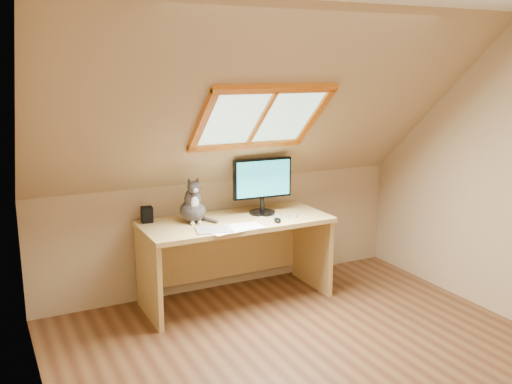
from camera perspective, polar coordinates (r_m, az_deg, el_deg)
ground at (r=4.04m, az=7.51°, el=-17.43°), size 3.50×3.50×0.00m
room_shell at (r=3.48m, az=9.04°, el=2.75°), size 3.52×3.52×2.41m
desk at (r=4.97m, az=-2.38°, el=-5.05°), size 1.61×0.70×0.73m
monitor at (r=4.96m, az=0.65°, el=0.99°), size 0.54×0.23×0.49m
cat at (r=4.76m, az=-6.34°, el=-1.38°), size 0.23×0.27×0.39m
desk_speaker at (r=4.83m, az=-10.85°, el=-2.23°), size 0.10×0.10×0.13m
graphics_tablet at (r=4.53m, az=-4.21°, el=-3.80°), size 0.32×0.26×0.01m
mouse at (r=4.76m, az=2.17°, el=-2.82°), size 0.09×0.12×0.03m
papers at (r=4.56m, az=-2.22°, el=-3.69°), size 0.35×0.30×0.01m
cables at (r=4.89m, az=2.08°, el=-2.56°), size 0.51×0.26×0.01m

